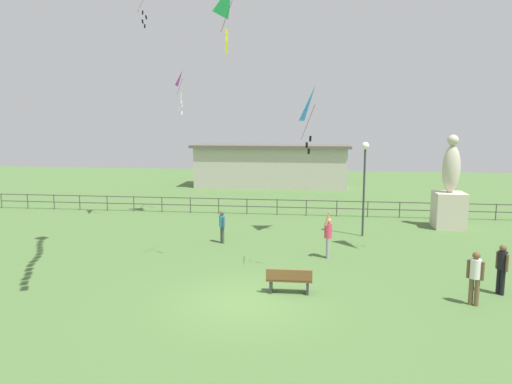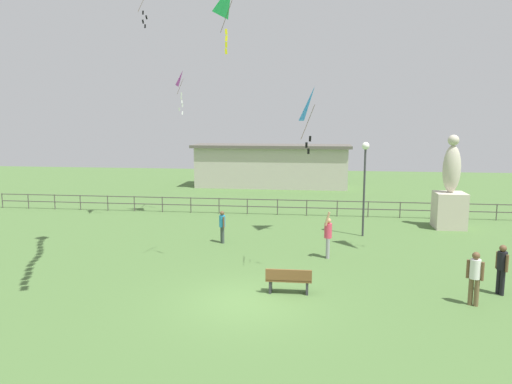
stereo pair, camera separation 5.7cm
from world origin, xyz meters
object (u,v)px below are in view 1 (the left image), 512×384
(lamppost, at_px, (365,169))
(kite_3, at_px, (183,80))
(person_2, at_px, (502,266))
(person_3, at_px, (475,275))
(person_1, at_px, (328,234))
(statue_monument, at_px, (450,197))
(kite_4, at_px, (232,2))
(park_bench, at_px, (289,280))
(kite_6, at_px, (315,106))
(person_0, at_px, (222,225))

(lamppost, relative_size, kite_3, 1.81)
(person_2, bearing_deg, person_3, -136.82)
(person_1, distance_m, person_3, 6.31)
(statue_monument, height_order, person_2, statue_monument)
(statue_monument, bearing_deg, kite_3, 171.87)
(kite_4, bearing_deg, statue_monument, 41.45)
(park_bench, xyz_separation_m, kite_6, (0.72, 2.04, 5.66))
(person_0, bearing_deg, person_1, -21.02)
(person_2, xyz_separation_m, person_3, (-1.16, -1.09, 0.02))
(person_3, distance_m, kite_3, 19.59)
(lamppost, xyz_separation_m, kite_6, (-2.39, -6.31, 2.80))
(person_1, bearing_deg, kite_4, -146.69)
(park_bench, xyz_separation_m, person_2, (6.83, 0.81, 0.49))
(lamppost, xyz_separation_m, person_2, (3.73, -7.54, -2.37))
(kite_3, bearing_deg, kite_4, -65.81)
(person_2, bearing_deg, lamppost, 116.30)
(person_2, distance_m, person_3, 1.59)
(statue_monument, bearing_deg, person_2, -95.22)
(person_0, relative_size, person_1, 0.76)
(person_3, bearing_deg, statue_monument, 79.39)
(statue_monument, bearing_deg, kite_4, -138.55)
(person_3, relative_size, kite_4, 0.73)
(person_2, bearing_deg, park_bench, -173.24)
(park_bench, relative_size, kite_3, 0.60)
(park_bench, distance_m, person_0, 7.05)
(person_1, height_order, person_2, person_1)
(park_bench, relative_size, person_0, 1.00)
(person_1, bearing_deg, kite_6, -105.21)
(person_1, height_order, kite_4, kite_4)
(park_bench, height_order, person_3, person_3)
(person_1, bearing_deg, kite_3, 134.43)
(statue_monument, distance_m, person_1, 9.12)
(lamppost, bearing_deg, kite_6, -110.73)
(lamppost, distance_m, person_3, 9.30)
(kite_3, bearing_deg, statue_monument, -8.13)
(statue_monument, xyz_separation_m, lamppost, (-4.64, -2.41, 1.69))
(kite_3, distance_m, kite_4, 12.05)
(park_bench, distance_m, kite_6, 6.06)
(park_bench, distance_m, kite_4, 9.64)
(person_1, bearing_deg, park_bench, -107.19)
(statue_monument, height_order, person_3, statue_monument)
(statue_monument, distance_m, lamppost, 5.49)
(person_1, relative_size, kite_4, 0.85)
(statue_monument, relative_size, person_2, 2.94)
(statue_monument, relative_size, kite_6, 2.08)
(park_bench, xyz_separation_m, person_0, (-3.44, 6.14, 0.40))
(statue_monument, height_order, lamppost, statue_monument)
(person_3, bearing_deg, kite_6, 154.97)
(statue_monument, distance_m, kite_4, 15.47)
(person_2, bearing_deg, person_0, 152.58)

